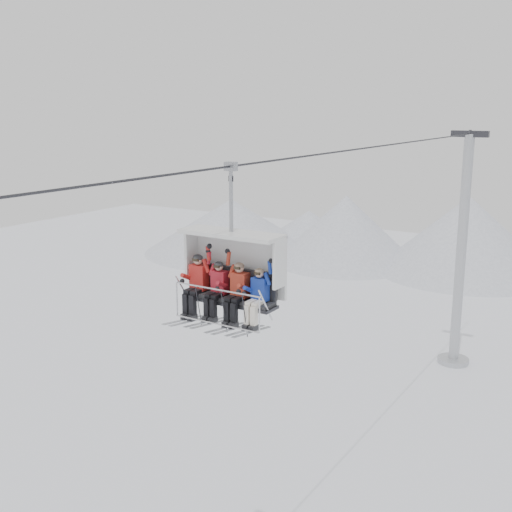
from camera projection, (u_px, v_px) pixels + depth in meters
The scene contains 8 objects.
ridgeline at pixel (501, 250), 54.59m from camera, with size 72.00×21.00×7.00m.
lift_tower_right at pixel (460, 268), 36.54m from camera, with size 2.00×1.80×13.48m.
haul_cable at pixel (256, 163), 16.65m from camera, with size 0.06×0.06×50.00m, color #2C2C31.
chairlift_carrier at pixel (235, 266), 16.38m from camera, with size 2.74×1.17×3.98m.
skier_far_left at pixel (197, 282), 16.75m from camera, with size 0.45×1.69×1.77m.
skier_center_left at pixel (217, 288), 16.41m from camera, with size 0.40×1.69×1.61m.
skier_center_right at pixel (238, 290), 16.09m from camera, with size 0.43×1.69×1.69m.
skier_far_right at pixel (258, 295), 15.78m from camera, with size 0.40×1.69×1.58m.
Camera 1 is at (8.88, -14.23, 14.71)m, focal length 45.00 mm.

